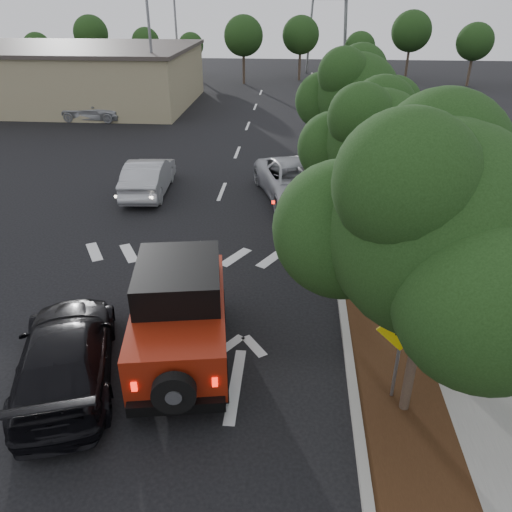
# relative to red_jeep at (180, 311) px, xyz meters

# --- Properties ---
(ground) EXTENTS (120.00, 120.00, 0.00)m
(ground) POSITION_rel_red_jeep_xyz_m (-0.61, -1.06, -1.20)
(ground) COLOR black
(ground) RESTS_ON ground
(curb) EXTENTS (0.20, 70.00, 0.15)m
(curb) POSITION_rel_red_jeep_xyz_m (3.99, 10.94, -1.13)
(curb) COLOR #9E9B93
(curb) RESTS_ON ground
(planting_strip) EXTENTS (1.80, 70.00, 0.12)m
(planting_strip) POSITION_rel_red_jeep_xyz_m (4.99, 10.94, -1.14)
(planting_strip) COLOR black
(planting_strip) RESTS_ON ground
(sidewalk) EXTENTS (2.00, 70.00, 0.12)m
(sidewalk) POSITION_rel_red_jeep_xyz_m (6.89, 10.94, -1.14)
(sidewalk) COLOR gray
(sidewalk) RESTS_ON ground
(hedge) EXTENTS (0.80, 70.00, 0.80)m
(hedge) POSITION_rel_red_jeep_xyz_m (8.29, 10.94, -0.80)
(hedge) COLOR black
(hedge) RESTS_ON ground
(commercial_building) EXTENTS (22.00, 12.00, 4.00)m
(commercial_building) POSITION_rel_red_jeep_xyz_m (-16.61, 28.94, 0.80)
(commercial_building) COLOR gray
(commercial_building) RESTS_ON ground
(transmission_tower) EXTENTS (7.00, 4.00, 28.00)m
(transmission_tower) POSITION_rel_red_jeep_xyz_m (5.39, 46.94, -1.20)
(transmission_tower) COLOR slate
(transmission_tower) RESTS_ON ground
(street_tree_near) EXTENTS (3.80, 3.80, 5.92)m
(street_tree_near) POSITION_rel_red_jeep_xyz_m (4.99, -1.56, -1.20)
(street_tree_near) COLOR black
(street_tree_near) RESTS_ON ground
(street_tree_mid) EXTENTS (3.20, 3.20, 5.32)m
(street_tree_mid) POSITION_rel_red_jeep_xyz_m (4.99, 5.44, -1.20)
(street_tree_mid) COLOR black
(street_tree_mid) RESTS_ON ground
(street_tree_far) EXTENTS (3.40, 3.40, 5.62)m
(street_tree_far) POSITION_rel_red_jeep_xyz_m (4.99, 11.94, -1.20)
(street_tree_far) COLOR black
(street_tree_far) RESTS_ON ground
(light_pole_a) EXTENTS (2.00, 0.22, 9.00)m
(light_pole_a) POSITION_rel_red_jeep_xyz_m (-7.11, 24.94, -1.20)
(light_pole_a) COLOR slate
(light_pole_a) RESTS_ON ground
(light_pole_b) EXTENTS (2.00, 0.22, 9.00)m
(light_pole_b) POSITION_rel_red_jeep_xyz_m (-8.11, 36.94, -1.20)
(light_pole_b) COLOR slate
(light_pole_b) RESTS_ON ground
(red_jeep) EXTENTS (2.69, 4.81, 2.37)m
(red_jeep) POSITION_rel_red_jeep_xyz_m (0.00, 0.00, 0.00)
(red_jeep) COLOR black
(red_jeep) RESTS_ON ground
(silver_suv_ahead) EXTENTS (4.05, 6.00, 1.53)m
(silver_suv_ahead) POSITION_rel_red_jeep_xyz_m (2.59, 10.37, -0.44)
(silver_suv_ahead) COLOR #B0B2B8
(silver_suv_ahead) RESTS_ON ground
(black_suv_oncoming) EXTENTS (3.38, 5.27, 1.42)m
(black_suv_oncoming) POSITION_rel_red_jeep_xyz_m (-2.36, -1.16, -0.49)
(black_suv_oncoming) COLOR black
(black_suv_oncoming) RESTS_ON ground
(silver_sedan_oncoming) EXTENTS (1.86, 4.62, 1.49)m
(silver_sedan_oncoming) POSITION_rel_red_jeep_xyz_m (-3.71, 10.57, -0.46)
(silver_sedan_oncoming) COLOR #A7AAAF
(silver_sedan_oncoming) RESTS_ON ground
(parked_suv) EXTENTS (4.69, 2.06, 1.57)m
(parked_suv) POSITION_rel_red_jeep_xyz_m (-11.32, 23.75, -0.42)
(parked_suv) COLOR #A4A6AC
(parked_suv) RESTS_ON ground
(speed_hump_sign) EXTENTS (1.08, 0.16, 2.32)m
(speed_hump_sign) POSITION_rel_red_jeep_xyz_m (4.79, -1.25, 0.40)
(speed_hump_sign) COLOR slate
(speed_hump_sign) RESTS_ON ground
(terracotta_planter) EXTENTS (0.70, 0.70, 1.23)m
(terracotta_planter) POSITION_rel_red_jeep_xyz_m (6.31, -0.14, -0.38)
(terracotta_planter) COLOR brown
(terracotta_planter) RESTS_ON ground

